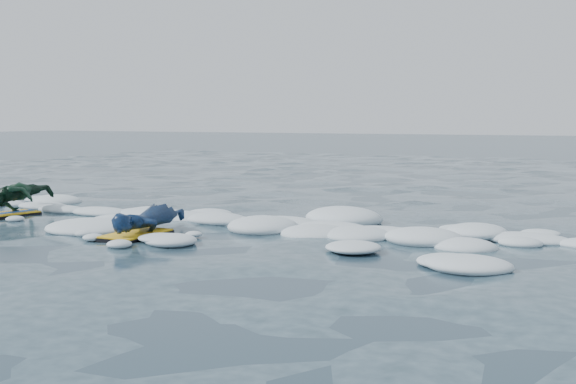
# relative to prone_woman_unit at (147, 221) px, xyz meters

# --- Properties ---
(ground) EXTENTS (120.00, 120.00, 0.00)m
(ground) POSITION_rel_prone_woman_unit_xyz_m (0.12, 0.04, -0.19)
(ground) COLOR #172F37
(ground) RESTS_ON ground
(foam_band) EXTENTS (12.00, 3.10, 0.30)m
(foam_band) POSITION_rel_prone_woman_unit_xyz_m (0.12, 1.07, -0.19)
(foam_band) COLOR silver
(foam_band) RESTS_ON ground
(prone_woman_unit) EXTENTS (0.74, 1.54, 0.38)m
(prone_woman_unit) POSITION_rel_prone_woman_unit_xyz_m (0.00, 0.00, 0.00)
(prone_woman_unit) COLOR black
(prone_woman_unit) RESTS_ON ground
(prone_child_unit) EXTENTS (0.80, 1.39, 0.52)m
(prone_child_unit) POSITION_rel_prone_woman_unit_xyz_m (-3.06, 0.70, 0.07)
(prone_child_unit) COLOR black
(prone_child_unit) RESTS_ON ground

